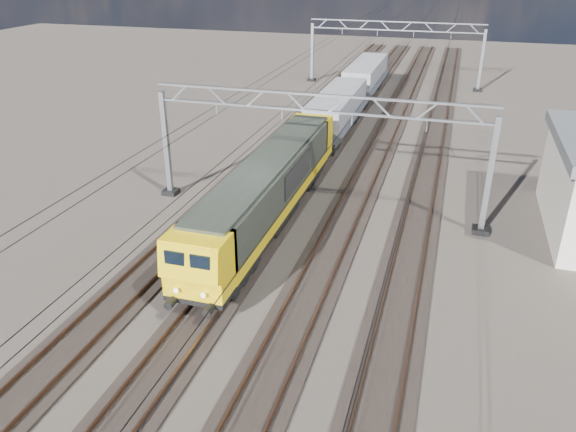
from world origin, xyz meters
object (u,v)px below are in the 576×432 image
(catenary_gantry_far, at_px, (394,51))
(hopper_wagon_lead, at_px, (337,110))
(hopper_wagon_mid, at_px, (366,76))
(locomotive, at_px, (270,187))
(catenary_gantry_mid, at_px, (316,150))

(catenary_gantry_far, bearing_deg, hopper_wagon_lead, -95.53)
(catenary_gantry_far, distance_m, hopper_wagon_mid, 6.98)
(locomotive, bearing_deg, hopper_wagon_lead, 90.00)
(hopper_wagon_mid, bearing_deg, catenary_gantry_mid, -86.12)
(catenary_gantry_far, xyz_separation_m, locomotive, (-2.00, -38.38, -1.58))
(catenary_gantry_far, height_order, hopper_wagon_lead, catenary_gantry_far)
(catenary_gantry_far, distance_m, locomotive, 38.46)
(hopper_wagon_lead, bearing_deg, catenary_gantry_far, 84.47)
(catenary_gantry_mid, distance_m, catenary_gantry_far, 36.00)
(locomotive, bearing_deg, hopper_wagon_mid, 90.00)
(locomotive, bearing_deg, catenary_gantry_mid, 49.90)
(catenary_gantry_mid, distance_m, hopper_wagon_lead, 15.54)
(catenary_gantry_mid, xyz_separation_m, hopper_wagon_mid, (-2.00, 29.52, -1.67))
(catenary_gantry_mid, relative_size, hopper_wagon_mid, 1.53)
(hopper_wagon_lead, height_order, hopper_wagon_mid, same)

